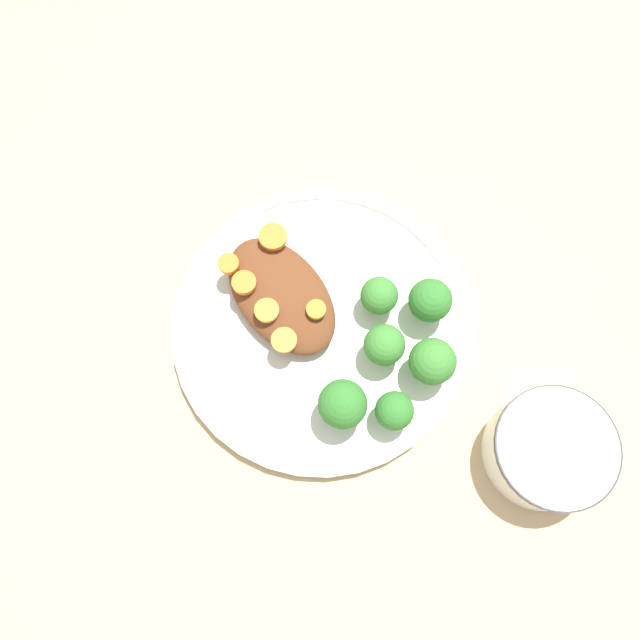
# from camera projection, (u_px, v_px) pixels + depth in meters

# --- Properties ---
(ground_plane) EXTENTS (4.00, 4.00, 0.00)m
(ground_plane) POSITION_uv_depth(u_px,v_px,m) (320.00, 329.00, 0.62)
(ground_plane) COLOR tan
(plate) EXTENTS (0.29, 0.29, 0.02)m
(plate) POSITION_uv_depth(u_px,v_px,m) (320.00, 326.00, 0.61)
(plate) COLOR silver
(plate) RESTS_ON ground_plane
(dip_bowl) EXTENTS (0.11, 0.11, 0.06)m
(dip_bowl) POSITION_uv_depth(u_px,v_px,m) (549.00, 450.00, 0.55)
(dip_bowl) COLOR white
(dip_bowl) RESTS_ON ground_plane
(stew_mound) EXTENTS (0.13, 0.08, 0.03)m
(stew_mound) POSITION_uv_depth(u_px,v_px,m) (281.00, 295.00, 0.60)
(stew_mound) COLOR brown
(stew_mound) RESTS_ON plate
(broccoli_floret_0) EXTENTS (0.04, 0.04, 0.05)m
(broccoli_floret_0) POSITION_uv_depth(u_px,v_px,m) (393.00, 412.00, 0.55)
(broccoli_floret_0) COLOR #7FA85B
(broccoli_floret_0) RESTS_ON plate
(broccoli_floret_1) EXTENTS (0.04, 0.04, 0.05)m
(broccoli_floret_1) POSITION_uv_depth(u_px,v_px,m) (430.00, 301.00, 0.58)
(broccoli_floret_1) COLOR #759E51
(broccoli_floret_1) RESTS_ON plate
(broccoli_floret_2) EXTENTS (0.04, 0.04, 0.05)m
(broccoli_floret_2) POSITION_uv_depth(u_px,v_px,m) (384.00, 346.00, 0.57)
(broccoli_floret_2) COLOR #7FA85B
(broccoli_floret_2) RESTS_ON plate
(broccoli_floret_3) EXTENTS (0.04, 0.04, 0.06)m
(broccoli_floret_3) POSITION_uv_depth(u_px,v_px,m) (432.00, 362.00, 0.56)
(broccoli_floret_3) COLOR #759E51
(broccoli_floret_3) RESTS_ON plate
(broccoli_floret_4) EXTENTS (0.04, 0.04, 0.06)m
(broccoli_floret_4) POSITION_uv_depth(u_px,v_px,m) (343.00, 404.00, 0.54)
(broccoli_floret_4) COLOR #759E51
(broccoli_floret_4) RESTS_ON plate
(broccoli_floret_5) EXTENTS (0.04, 0.04, 0.05)m
(broccoli_floret_5) POSITION_uv_depth(u_px,v_px,m) (379.00, 296.00, 0.58)
(broccoli_floret_5) COLOR #759E51
(broccoli_floret_5) RESTS_ON plate
(carrot_slice_0) EXTENTS (0.02, 0.02, 0.00)m
(carrot_slice_0) POSITION_uv_depth(u_px,v_px,m) (284.00, 340.00, 0.57)
(carrot_slice_0) COLOR orange
(carrot_slice_0) RESTS_ON stew_mound
(carrot_slice_1) EXTENTS (0.02, 0.02, 0.01)m
(carrot_slice_1) POSITION_uv_depth(u_px,v_px,m) (267.00, 310.00, 0.57)
(carrot_slice_1) COLOR orange
(carrot_slice_1) RESTS_ON stew_mound
(carrot_slice_2) EXTENTS (0.02, 0.02, 0.01)m
(carrot_slice_2) POSITION_uv_depth(u_px,v_px,m) (244.00, 283.00, 0.58)
(carrot_slice_2) COLOR orange
(carrot_slice_2) RESTS_ON stew_mound
(carrot_slice_3) EXTENTS (0.02, 0.02, 0.01)m
(carrot_slice_3) POSITION_uv_depth(u_px,v_px,m) (229.00, 264.00, 0.59)
(carrot_slice_3) COLOR orange
(carrot_slice_3) RESTS_ON stew_mound
(carrot_slice_4) EXTENTS (0.03, 0.03, 0.01)m
(carrot_slice_4) POSITION_uv_depth(u_px,v_px,m) (273.00, 237.00, 0.59)
(carrot_slice_4) COLOR orange
(carrot_slice_4) RESTS_ON stew_mound
(carrot_slice_5) EXTENTS (0.02, 0.02, 0.00)m
(carrot_slice_5) POSITION_uv_depth(u_px,v_px,m) (313.00, 312.00, 0.57)
(carrot_slice_5) COLOR orange
(carrot_slice_5) RESTS_ON stew_mound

